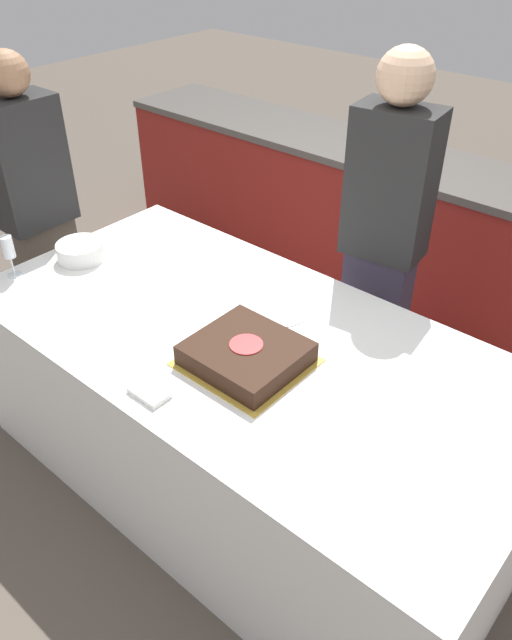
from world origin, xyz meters
TOP-DOWN VIEW (x-y plane):
  - ground_plane at (0.00, 0.00)m, footprint 14.00×14.00m
  - back_counter at (0.00, 1.62)m, footprint 4.40×0.58m
  - dining_table at (0.00, 0.00)m, footprint 2.19×1.09m
  - cake at (0.10, -0.11)m, footprint 0.40×0.38m
  - plate_stack at (-0.93, -0.05)m, footprint 0.21×0.21m
  - wine_glass at (-1.03, -0.32)m, footprint 0.06×0.06m
  - side_plate_near_cake at (0.00, 0.21)m, footprint 0.21×0.21m
  - utensil_pile at (-0.03, -0.44)m, footprint 0.13×0.08m
  - person_cutting_cake at (0.10, 0.77)m, footprint 0.35×0.24m
  - person_seated_left at (-1.32, 0.00)m, footprint 0.20×0.33m

SIDE VIEW (x-z plane):
  - ground_plane at x=0.00m, z-range 0.00..0.00m
  - dining_table at x=0.00m, z-range 0.00..0.77m
  - back_counter at x=0.00m, z-range 0.00..0.92m
  - side_plate_near_cake at x=0.00m, z-range 0.77..0.78m
  - utensil_pile at x=-0.03m, z-range 0.77..0.79m
  - plate_stack at x=-0.93m, z-range 0.77..0.85m
  - cake at x=0.10m, z-range 0.77..0.85m
  - person_seated_left at x=-1.32m, z-range 0.03..1.62m
  - person_cutting_cake at x=0.10m, z-range 0.05..1.72m
  - wine_glass at x=-1.03m, z-range 0.81..0.99m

